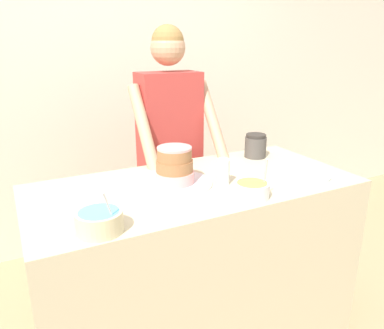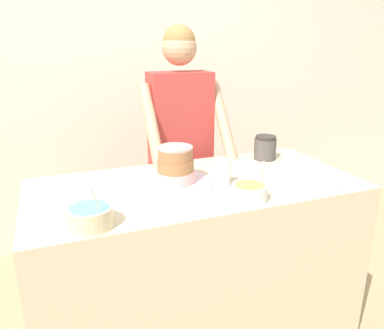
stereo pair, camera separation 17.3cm
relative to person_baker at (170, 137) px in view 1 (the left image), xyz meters
name	(u,v)px [view 1 (the left image)]	position (x,y,z in m)	size (l,w,h in m)	color
wall_back	(112,83)	(-0.12, 0.82, 0.26)	(10.00, 0.05, 2.60)	beige
counter	(195,268)	(-0.12, -0.58, -0.56)	(1.58, 0.73, 0.95)	#C6B793
person_baker	(170,137)	(0.00, 0.00, 0.00)	(0.51, 0.46, 1.70)	#2D2D38
cake	(175,169)	(-0.22, -0.54, -0.01)	(0.36, 0.36, 0.19)	silver
frosting_bowl_blue	(99,220)	(-0.65, -0.85, -0.04)	(0.17, 0.17, 0.17)	beige
frosting_bowl_yellow	(252,189)	(0.01, -0.84, -0.05)	(0.15, 0.15, 0.19)	white
drinking_glass	(223,172)	(-0.01, -0.65, -0.02)	(0.06, 0.06, 0.13)	silver
ceramic_plate	(307,175)	(0.42, -0.75, -0.08)	(0.23, 0.23, 0.01)	silver
stoneware_jar	(255,146)	(0.39, -0.35, -0.02)	(0.13, 0.13, 0.14)	#4C4742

